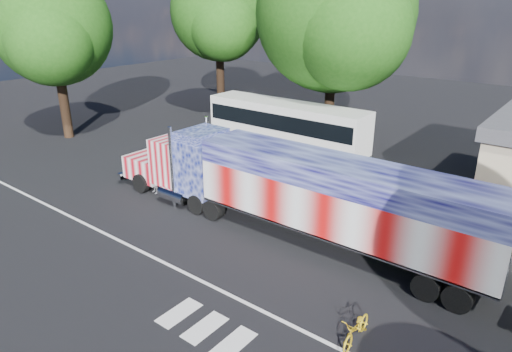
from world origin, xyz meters
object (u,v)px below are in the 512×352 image
Objects in this scene: tree_w_a at (53,28)px; tree_n_mid at (337,13)px; coach_bus at (286,127)px; semi_truck at (289,189)px; woman at (154,178)px; tree_nw_a at (219,13)px; bicycle at (357,329)px.

tree_n_mid is at bearing 34.53° from tree_w_a.
tree_w_a is at bearing -153.81° from coach_bus.
semi_truck is 1.62× the size of tree_w_a.
woman is 0.13× the size of tree_nw_a.
coach_bus is at bearing 26.19° from tree_w_a.
tree_w_a is (-4.49, -12.47, -0.79)m from tree_nw_a.
tree_n_mid reaches higher than bicycle.
tree_w_a reaches higher than coach_bus.
tree_w_a reaches higher than bicycle.
woman is at bearing 161.75° from bicycle.
tree_n_mid is (1.28, 3.82, 7.25)m from coach_bus.
tree_w_a is at bearing -109.79° from tree_nw_a.
tree_n_mid is at bearing 90.96° from woman.
tree_n_mid reaches higher than woman.
semi_truck reaches higher than coach_bus.
tree_nw_a is 11.84m from tree_n_mid.
tree_nw_a reaches higher than bicycle.
coach_bus is 10.56m from woman.
bicycle is (5.61, -4.52, -1.70)m from semi_truck.
coach_bus is 19.02m from bicycle.
tree_nw_a is (-22.95, 19.41, 8.34)m from bicycle.
bicycle is (12.46, -14.31, -1.29)m from coach_bus.
coach_bus reaches higher than woman.
tree_n_mid is at bearing 119.03° from bicycle.
semi_truck is 23.80m from tree_nw_a.
woman is 0.12× the size of tree_n_mid.
tree_w_a reaches higher than semi_truck.
woman is at bearing -12.72° from tree_w_a.
tree_nw_a is at bearing 173.77° from tree_n_mid.
bicycle is 0.12× the size of tree_n_mid.
coach_bus is 6.56× the size of bicycle.
bicycle is at bearing -14.20° from tree_w_a.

